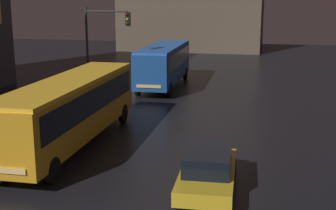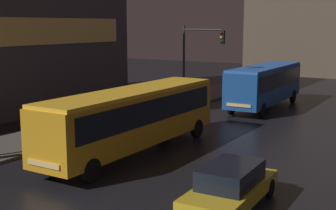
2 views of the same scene
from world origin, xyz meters
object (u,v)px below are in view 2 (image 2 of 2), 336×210
object	(u,v)px
pedestrian_near	(37,125)
traffic_light_main	(197,54)
pedestrian_far	(65,109)
bus_near	(134,114)
bus_far	(265,82)
car_taxi	(231,185)

from	to	relation	value
pedestrian_near	traffic_light_main	distance (m)	13.20
pedestrian_far	bus_near	bearing A→B (deg)	-136.46
bus_far	pedestrian_far	world-z (taller)	bus_far
bus_far	pedestrian_near	distance (m)	18.09
bus_near	car_taxi	distance (m)	7.85
bus_far	traffic_light_main	size ratio (longest dim) A/B	1.67
pedestrian_near	bus_near	bearing A→B (deg)	-132.40
bus_far	pedestrian_near	bearing A→B (deg)	71.57
bus_far	traffic_light_main	bearing A→B (deg)	53.37
pedestrian_far	traffic_light_main	distance (m)	9.84
pedestrian_near	traffic_light_main	world-z (taller)	traffic_light_main
car_taxi	pedestrian_far	xyz separation A→B (m)	(-13.84, 6.12, 0.38)
car_taxi	pedestrian_near	size ratio (longest dim) A/B	2.63
car_taxi	pedestrian_near	distance (m)	11.33
bus_near	traffic_light_main	bearing A→B (deg)	-78.13
traffic_light_main	car_taxi	bearing A→B (deg)	-57.11
bus_near	pedestrian_near	xyz separation A→B (m)	(-4.39, -2.13, -0.67)
pedestrian_near	pedestrian_far	xyz separation A→B (m)	(-2.62, 4.55, -0.11)
bus_near	car_taxi	bearing A→B (deg)	150.54
car_taxi	pedestrian_near	bearing A→B (deg)	-11.14
pedestrian_near	pedestrian_far	distance (m)	5.25
pedestrian_near	traffic_light_main	xyz separation A→B (m)	(1.97, 12.73, 2.88)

